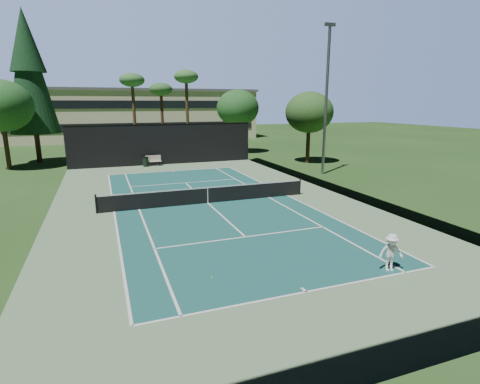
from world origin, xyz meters
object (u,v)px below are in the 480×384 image
object	(u,v)px
tennis_ball_d	(157,192)
park_bench	(153,160)
tennis_ball_c	(229,183)
player	(391,252)
tennis_ball_b	(196,198)
tennis_ball_a	(212,278)
trash_bin	(146,162)
tennis_net	(208,194)

from	to	relation	value
tennis_ball_d	park_bench	world-z (taller)	park_bench
tennis_ball_c	park_bench	bearing A→B (deg)	111.65
tennis_ball_c	player	bearing A→B (deg)	-87.58
tennis_ball_b	park_bench	world-z (taller)	park_bench
tennis_ball_d	player	bearing A→B (deg)	-67.72
tennis_ball_a	park_bench	world-z (taller)	park_bench
tennis_ball_b	tennis_ball_d	size ratio (longest dim) A/B	0.90
tennis_ball_c	trash_bin	world-z (taller)	trash_bin
tennis_net	player	size ratio (longest dim) A/B	9.10
tennis_net	tennis_ball_a	size ratio (longest dim) A/B	207.81
player	tennis_ball_b	size ratio (longest dim) A/B	20.50
tennis_ball_d	park_bench	distance (m)	11.79
player	tennis_ball_c	distance (m)	16.46
park_bench	trash_bin	bearing A→B (deg)	-159.81
player	tennis_ball_a	size ratio (longest dim) A/B	22.83
tennis_ball_d	tennis_net	bearing A→B (deg)	-56.27
tennis_ball_b	tennis_ball_d	world-z (taller)	tennis_ball_d
tennis_ball_a	tennis_ball_c	bearing A→B (deg)	69.16
tennis_net	tennis_ball_a	xyz separation A→B (m)	(-2.60, -9.86, -0.53)
tennis_ball_a	tennis_ball_b	bearing A→B (deg)	79.07
tennis_ball_c	tennis_ball_d	bearing A→B (deg)	-169.07
tennis_ball_c	tennis_ball_d	world-z (taller)	tennis_ball_d
tennis_net	trash_bin	bearing A→B (deg)	97.30
tennis_ball_a	tennis_ball_d	distance (m)	13.71
tennis_ball_a	tennis_ball_b	world-z (taller)	tennis_ball_b
tennis_ball_b	tennis_ball_d	bearing A→B (deg)	130.40
tennis_ball_a	trash_bin	bearing A→B (deg)	88.52
player	tennis_ball_d	size ratio (longest dim) A/B	18.38
player	trash_bin	world-z (taller)	player
tennis_ball_c	park_bench	world-z (taller)	park_bench
player	tennis_ball_b	xyz separation A→B (m)	(-4.16, 12.85, -0.67)
player	tennis_ball_d	xyz separation A→B (m)	(-6.29, 15.35, -0.67)
tennis_ball_a	trash_bin	size ratio (longest dim) A/B	0.07
tennis_ball_a	park_bench	xyz separation A→B (m)	(1.41, 25.41, 0.52)
park_bench	trash_bin	world-z (taller)	park_bench
tennis_ball_b	player	bearing A→B (deg)	-72.06
tennis_ball_c	trash_bin	xyz separation A→B (m)	(-4.98, 10.34, 0.44)
tennis_ball_b	tennis_ball_c	size ratio (longest dim) A/B	1.02
tennis_ball_a	tennis_ball_c	world-z (taller)	tennis_ball_c
tennis_net	trash_bin	xyz separation A→B (m)	(-1.95, 15.27, -0.08)
tennis_net	player	bearing A→B (deg)	-72.08
player	trash_bin	bearing A→B (deg)	120.55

